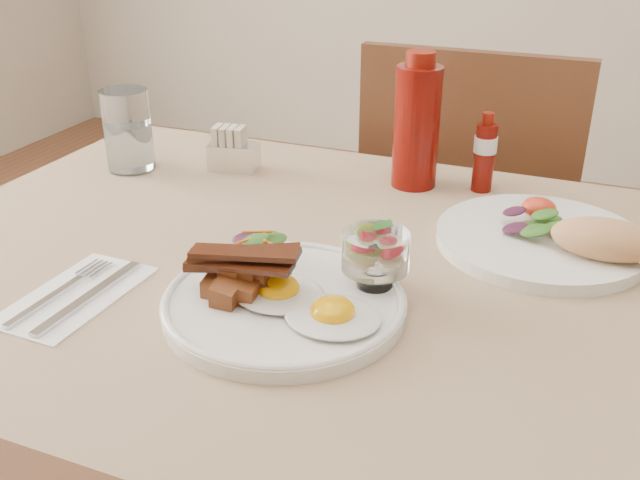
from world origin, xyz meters
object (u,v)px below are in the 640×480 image
at_px(second_plate, 556,238).
at_px(table, 374,340).
at_px(chair_far, 468,232).
at_px(fruit_cup, 376,252).
at_px(water_glass, 128,135).
at_px(ketchup_bottle, 417,125).
at_px(main_plate, 284,304).
at_px(hot_sauce_bottle, 485,154).
at_px(sugar_caddy, 233,152).

bearing_deg(second_plate, table, -139.37).
distance_m(chair_far, second_plate, 0.59).
relative_size(fruit_cup, water_glass, 0.58).
bearing_deg(ketchup_bottle, fruit_cup, -81.85).
xyz_separation_m(main_plate, water_glass, (-0.44, 0.32, 0.05)).
distance_m(second_plate, water_glass, 0.71).
relative_size(table, hot_sauce_bottle, 10.42).
height_order(chair_far, sugar_caddy, chair_far).
bearing_deg(main_plate, ketchup_bottle, 85.54).
height_order(table, fruit_cup, fruit_cup).
height_order(fruit_cup, hot_sauce_bottle, hot_sauce_bottle).
xyz_separation_m(chair_far, main_plate, (-0.08, -0.77, 0.24)).
distance_m(table, ketchup_bottle, 0.38).
distance_m(main_plate, second_plate, 0.39).
xyz_separation_m(main_plate, hot_sauce_bottle, (0.14, 0.45, 0.05)).
distance_m(table, main_plate, 0.16).
distance_m(table, hot_sauce_bottle, 0.38).
bearing_deg(ketchup_bottle, table, -82.45).
bearing_deg(ketchup_bottle, sugar_caddy, -171.03).
height_order(table, main_plate, main_plate).
bearing_deg(hot_sauce_bottle, ketchup_bottle, -170.72).
distance_m(ketchup_bottle, hot_sauce_bottle, 0.12).
distance_m(chair_far, sugar_caddy, 0.58).
xyz_separation_m(chair_far, second_plate, (0.20, -0.50, 0.25)).
relative_size(chair_far, main_plate, 3.32).
height_order(table, second_plate, second_plate).
bearing_deg(water_glass, fruit_cup, -26.08).
bearing_deg(ketchup_bottle, water_glass, -167.03).
relative_size(table, chair_far, 1.43).
relative_size(table, main_plate, 4.75).
bearing_deg(fruit_cup, main_plate, -141.99).
xyz_separation_m(fruit_cup, ketchup_bottle, (-0.05, 0.37, 0.04)).
xyz_separation_m(chair_far, hot_sauce_bottle, (0.06, -0.32, 0.29)).
xyz_separation_m(second_plate, water_glass, (-0.71, 0.05, 0.04)).
height_order(fruit_cup, water_glass, water_glass).
relative_size(fruit_cup, sugar_caddy, 0.89).
bearing_deg(water_glass, hot_sauce_bottle, 12.30).
relative_size(hot_sauce_bottle, water_glass, 0.93).
bearing_deg(sugar_caddy, ketchup_bottle, -0.90).
xyz_separation_m(second_plate, ketchup_bottle, (-0.24, 0.16, 0.08)).
relative_size(fruit_cup, second_plate, 0.28).
bearing_deg(second_plate, main_plate, -134.92).
bearing_deg(sugar_caddy, fruit_cup, -51.35).
bearing_deg(chair_far, water_glass, -139.18).
distance_m(table, water_glass, 0.58).
bearing_deg(table, water_glass, 157.03).
bearing_deg(ketchup_bottle, main_plate, -94.46).
height_order(table, water_glass, water_glass).
relative_size(ketchup_bottle, sugar_caddy, 2.41).
bearing_deg(chair_far, second_plate, -68.52).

